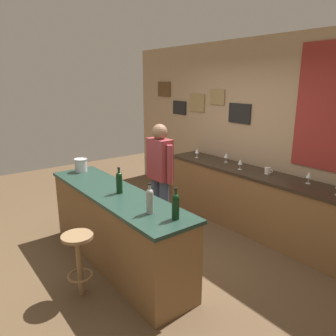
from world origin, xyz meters
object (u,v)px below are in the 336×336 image
(wine_bottle_a, at_px, (119,182))
(coffee_mug, at_px, (268,171))
(wine_glass_d, at_px, (309,175))
(bar_stool, at_px, (79,255))
(wine_bottle_c, at_px, (176,205))
(wine_glass_c, at_px, (240,162))
(wine_glass_a, at_px, (197,151))
(wine_bottle_b, at_px, (150,200))
(bartender, at_px, (160,174))
(wine_glass_b, at_px, (226,156))
(ice_bucket, at_px, (81,165))

(wine_bottle_a, xyz_separation_m, coffee_mug, (0.52, 2.07, -0.11))
(wine_glass_d, bearing_deg, bar_stool, -107.43)
(wine_bottle_c, bearing_deg, wine_glass_c, 113.65)
(wine_glass_a, height_order, wine_glass_d, same)
(bar_stool, distance_m, wine_bottle_a, 0.90)
(wine_glass_d, bearing_deg, wine_bottle_a, -117.63)
(bar_stool, height_order, wine_bottle_b, wine_bottle_b)
(wine_glass_c, bearing_deg, bartender, -111.40)
(wine_bottle_c, xyz_separation_m, coffee_mug, (-0.43, 2.02, -0.11))
(bar_stool, distance_m, wine_glass_d, 2.93)
(wine_glass_a, height_order, wine_glass_c, same)
(wine_bottle_a, distance_m, coffee_mug, 2.14)
(wine_bottle_a, height_order, wine_bottle_c, same)
(wine_glass_a, relative_size, wine_glass_b, 1.00)
(wine_bottle_c, bearing_deg, wine_bottle_b, -156.53)
(wine_glass_c, height_order, coffee_mug, wine_glass_c)
(bartender, relative_size, wine_glass_a, 10.45)
(bartender, bearing_deg, wine_glass_b, 89.02)
(coffee_mug, bearing_deg, wine_glass_a, -175.29)
(ice_bucket, relative_size, wine_glass_a, 1.21)
(ice_bucket, bearing_deg, wine_bottle_c, 1.17)
(wine_glass_c, xyz_separation_m, wine_glass_d, (0.98, 0.16, 0.00))
(bartender, xyz_separation_m, wine_glass_b, (0.02, 1.30, 0.07))
(wine_bottle_c, distance_m, wine_glass_a, 2.61)
(wine_bottle_a, distance_m, wine_glass_c, 1.96)
(ice_bucket, bearing_deg, bartender, 44.20)
(wine_bottle_a, distance_m, wine_bottle_c, 0.96)
(wine_bottle_b, height_order, ice_bucket, wine_bottle_b)
(wine_glass_a, bearing_deg, ice_bucket, -99.09)
(ice_bucket, bearing_deg, coffee_mug, 51.11)
(wine_bottle_a, bearing_deg, wine_bottle_b, -4.42)
(bar_stool, distance_m, ice_bucket, 1.63)
(bar_stool, distance_m, wine_glass_c, 2.65)
(wine_bottle_a, bearing_deg, wine_glass_d, 62.37)
(wine_bottle_b, relative_size, ice_bucket, 1.63)
(bartender, height_order, ice_bucket, bartender)
(bartender, height_order, bar_stool, bartender)
(wine_bottle_c, distance_m, coffee_mug, 2.07)
(ice_bucket, distance_m, coffee_mug, 2.65)
(wine_bottle_a, xyz_separation_m, wine_glass_b, (-0.30, 2.11, -0.05))
(bartender, relative_size, wine_glass_b, 10.45)
(bar_stool, height_order, wine_glass_d, wine_glass_d)
(wine_bottle_a, bearing_deg, coffee_mug, 75.83)
(wine_glass_c, bearing_deg, wine_bottle_b, -74.13)
(wine_bottle_b, distance_m, wine_glass_b, 2.39)
(wine_bottle_b, xyz_separation_m, wine_glass_c, (-0.57, 2.01, -0.05))
(wine_bottle_a, relative_size, coffee_mug, 2.45)
(wine_glass_d, bearing_deg, wine_bottle_c, -94.19)
(wine_bottle_a, bearing_deg, bar_stool, -68.88)
(wine_bottle_c, bearing_deg, bartender, 149.54)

